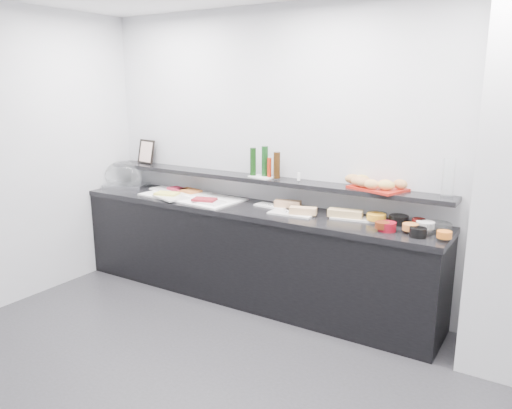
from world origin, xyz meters
The scene contains 55 objects.
back_wall centered at (0.00, 2.00, 1.35)m, with size 5.00×0.02×2.70m, color silver.
buffet_cabinet centered at (-0.70, 1.70, 0.42)m, with size 3.60×0.60×0.85m, color black.
counter_top centered at (-0.70, 1.70, 0.88)m, with size 3.62×0.62×0.05m, color black.
wall_shelf centered at (-0.70, 1.88, 1.13)m, with size 3.60×0.25×0.04m, color black.
cloche_base centered at (-2.30, 1.74, 0.92)m, with size 0.44×0.29×0.04m, color silver.
cloche_dome centered at (-2.31, 1.71, 1.03)m, with size 0.42×0.27×0.34m, color silver.
linen_runner centered at (-1.37, 1.71, 0.91)m, with size 1.04×0.49×0.01m, color white.
platter_meat_a centered at (-1.80, 1.80, 0.92)m, with size 0.28×0.19×0.01m, color white.
food_meat_a centered at (-1.64, 1.81, 0.94)m, with size 0.20×0.13×0.02m, color maroon.
platter_salmon centered at (-1.41, 1.81, 0.92)m, with size 0.29×0.19×0.01m, color white.
food_salmon centered at (-1.48, 1.81, 0.94)m, with size 0.25×0.16×0.02m, color #C96829.
platter_cheese centered at (-1.49, 1.55, 0.92)m, with size 0.34×0.23×0.01m, color silver.
food_cheese centered at (-1.58, 1.58, 0.94)m, with size 0.23×0.14×0.02m, color #FFF963.
platter_meat_b centered at (-1.05, 1.58, 0.92)m, with size 0.28×0.19×0.01m, color white.
food_meat_b centered at (-1.10, 1.57, 0.94)m, with size 0.22×0.14×0.02m, color maroon.
sandwich_plate_left centered at (-0.49, 1.80, 0.91)m, with size 0.33×0.14×0.01m, color white.
sandwich_food_left centered at (-0.34, 1.82, 0.94)m, with size 0.24×0.09×0.06m, color tan.
tongs_left centered at (-0.47, 1.78, 0.92)m, with size 0.01×0.01×0.16m, color silver.
sandwich_plate_mid centered at (-0.21, 1.65, 0.91)m, with size 0.39×0.17×0.01m, color silver.
sandwich_food_mid centered at (-0.11, 1.66, 0.94)m, with size 0.23×0.09×0.06m, color tan.
tongs_mid centered at (-0.21, 1.66, 0.92)m, with size 0.01×0.01×0.16m, color silver.
sandwich_plate_right centered at (0.31, 1.80, 0.91)m, with size 0.40×0.17×0.01m, color silver.
sandwich_food_right centered at (0.23, 1.77, 0.94)m, with size 0.29×0.11×0.06m, color tan.
tongs_right centered at (0.17, 1.73, 0.92)m, with size 0.01×0.01×0.16m, color silver.
bowl_glass_fruit centered at (0.49, 1.83, 0.94)m, with size 0.16×0.16×0.07m, color silver.
fill_glass_fruit centered at (0.49, 1.80, 0.95)m, with size 0.15×0.15×0.05m, color #FAA522.
bowl_black_jam centered at (0.66, 1.84, 0.94)m, with size 0.15×0.15×0.07m, color black.
fill_black_jam centered at (0.83, 1.82, 0.95)m, with size 0.10×0.10×0.05m, color #510D0B.
bowl_glass_cream centered at (0.98, 1.78, 0.94)m, with size 0.21×0.21×0.07m, color silver.
fill_glass_cream centered at (0.89, 1.76, 0.95)m, with size 0.14×0.14×0.05m, color white.
bowl_red_jam centered at (0.65, 1.60, 0.94)m, with size 0.14×0.14×0.07m, color maroon.
fill_red_jam centered at (0.61, 1.57, 0.95)m, with size 0.11×0.11×0.05m, color #5C220D.
bowl_glass_salmon centered at (0.88, 1.64, 0.94)m, with size 0.18×0.18×0.07m, color silver.
fill_glass_salmon centered at (0.81, 1.64, 0.95)m, with size 0.12×0.12×0.05m, color orange.
bowl_black_fruit centered at (0.89, 1.57, 0.94)m, with size 0.12×0.12×0.07m, color black.
fill_black_fruit centered at (1.07, 1.57, 0.95)m, with size 0.11×0.11×0.05m, color orange.
framed_print centered at (-2.17, 1.93, 1.28)m, with size 0.24×0.02×0.26m, color black.
print_art centered at (-2.16, 1.92, 1.28)m, with size 0.21×0.00×0.22m, color beige.
condiment_tray centered at (-0.64, 1.87, 1.16)m, with size 0.23×0.14×0.01m, color white.
bottle_green_a centered at (-0.74, 1.87, 1.29)m, with size 0.06×0.06×0.26m, color black.
bottle_brown centered at (-0.48, 1.85, 1.28)m, with size 0.06×0.06×0.24m, color #311C09.
bottle_green_b centered at (-0.63, 1.89, 1.30)m, with size 0.06×0.06×0.28m, color #0F3713.
bottle_hot centered at (-0.56, 1.87, 1.25)m, with size 0.04×0.04×0.18m, color #A2220B.
shaker_salt centered at (-0.47, 1.86, 1.20)m, with size 0.03×0.03×0.07m, color white.
shaker_pepper centered at (-0.26, 1.86, 1.20)m, with size 0.03×0.03×0.07m, color white.
bread_tray centered at (0.46, 1.90, 1.16)m, with size 0.43×0.30×0.02m, color #A41C11.
bread_roll_nw centered at (0.22, 1.94, 1.21)m, with size 0.13×0.09×0.08m, color #B27C44.
bread_roll_n centered at (0.29, 1.96, 1.21)m, with size 0.13×0.08×0.08m, color tan.
bread_roll_ne centered at (0.64, 1.92, 1.21)m, with size 0.12×0.08×0.08m, color #BA7C47.
bread_roll_sw centered at (0.37, 1.83, 1.21)m, with size 0.15×0.09×0.08m, color #AE7142.
bread_roll_s centered at (0.44, 1.80, 1.21)m, with size 0.13×0.08×0.08m, color tan.
bread_roll_se centered at (0.55, 1.82, 1.21)m, with size 0.13×0.09×0.08m, color gold.
bread_roll_midw centered at (0.30, 1.86, 1.21)m, with size 0.14×0.09×0.08m, color #B67945.
bread_roll_mide centered at (0.53, 1.85, 1.21)m, with size 0.12×0.08×0.08m, color tan.
carafe centered at (1.00, 1.91, 1.30)m, with size 0.10×0.10×0.30m, color white.
Camera 1 is at (1.74, -2.06, 2.00)m, focal length 35.00 mm.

